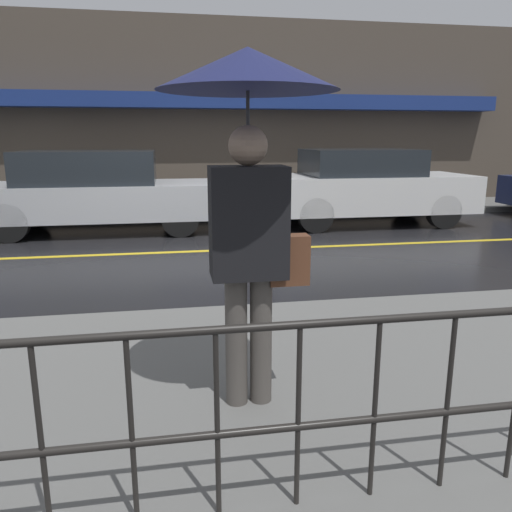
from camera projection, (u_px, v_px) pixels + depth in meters
ground_plane at (170, 252)px, 7.78m from camera, size 80.00×80.00×0.00m
sidewalk_near at (175, 390)px, 3.41m from camera, size 28.00×3.04×0.13m
sidewalk_far at (169, 212)px, 11.60m from camera, size 28.00×1.93×0.13m
lane_marking at (170, 252)px, 7.78m from camera, size 25.20×0.12×0.01m
building_storefront at (165, 114)px, 12.12m from camera, size 28.00×0.85×4.56m
railing_foreground at (174, 403)px, 2.05m from camera, size 12.00×0.04×0.88m
pedestrian at (249, 135)px, 2.78m from camera, size 1.01×1.01×2.10m
car_silver at (97, 191)px, 9.31m from camera, size 4.65×1.70×1.51m
car_white at (365, 186)px, 10.19m from camera, size 4.21×1.76×1.52m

